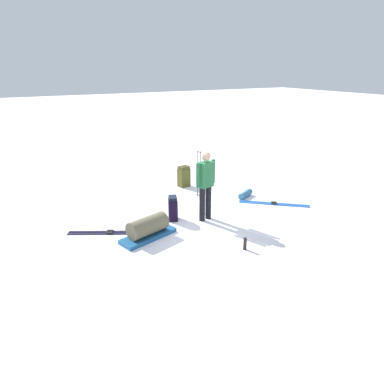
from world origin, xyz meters
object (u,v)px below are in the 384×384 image
ski_pair_near (110,233)px  ski_poles_planted_near (199,172)px  gear_sled (148,228)px  thermos_bottle (245,244)px  sleeping_mat_rolled (245,194)px  backpack_large_dark (184,177)px  ski_pair_far (274,204)px  skier_standing (206,182)px  backpack_bright (173,208)px

ski_pair_near → ski_poles_planted_near: (-0.99, 2.87, 0.73)m
gear_sled → thermos_bottle: size_ratio=5.17×
gear_sled → thermos_bottle: 2.10m
ski_pair_near → sleeping_mat_rolled: 4.05m
gear_sled → sleeping_mat_rolled: (-0.95, 3.35, -0.13)m
backpack_large_dark → thermos_bottle: 4.11m
gear_sled → sleeping_mat_rolled: bearing=105.8°
backpack_large_dark → ski_pair_far: bearing=30.8°
backpack_large_dark → sleeping_mat_rolled: backpack_large_dark is taller
ski_pair_near → backpack_large_dark: size_ratio=2.66×
skier_standing → sleeping_mat_rolled: bearing=112.4°
backpack_large_dark → sleeping_mat_rolled: (1.67, 1.11, -0.23)m
backpack_bright → ski_poles_planted_near: (-1.02, 1.31, 0.45)m
gear_sled → skier_standing: bearing=97.8°
backpack_bright → ski_pair_near: bearing=-91.3°
ski_pair_near → backpack_bright: size_ratio=2.88×
backpack_large_dark → ski_pair_near: bearing=-55.5°
skier_standing → backpack_large_dark: skier_standing is taller
gear_sled → sleeping_mat_rolled: size_ratio=2.44×
sleeping_mat_rolled → ski_pair_near: bearing=-85.2°
skier_standing → thermos_bottle: (1.64, -0.04, -0.82)m
backpack_large_dark → thermos_bottle: (4.04, -0.70, -0.19)m
ski_poles_planted_near → thermos_bottle: ski_poles_planted_near is taller
backpack_large_dark → thermos_bottle: bearing=-9.8°
backpack_large_dark → backpack_bright: 2.45m
ski_poles_planted_near → sleeping_mat_rolled: (0.65, 1.16, -0.65)m
ski_pair_near → backpack_large_dark: backpack_large_dark is taller
skier_standing → gear_sled: size_ratio=1.26×
skier_standing → ski_pair_far: skier_standing is taller
backpack_bright → gear_sled: 1.06m
skier_standing → ski_pair_near: skier_standing is taller
skier_standing → backpack_large_dark: bearing=164.5°
ski_pair_far → sleeping_mat_rolled: size_ratio=2.81×
backpack_bright → gear_sled: size_ratio=0.45×
ski_pair_far → thermos_bottle: size_ratio=5.94×
backpack_bright → sleeping_mat_rolled: backpack_bright is taller
backpack_large_dark → gear_sled: 3.45m
gear_sled → ski_poles_planted_near: bearing=126.2°
sleeping_mat_rolled → thermos_bottle: thermos_bottle is taller
ski_poles_planted_near → thermos_bottle: size_ratio=5.16×
ski_pair_near → sleeping_mat_rolled: bearing=94.8°
ski_pair_far → sleeping_mat_rolled: 0.88m
gear_sled → thermos_bottle: bearing=47.2°
ski_pair_near → gear_sled: 0.94m
skier_standing → ski_pair_far: size_ratio=1.10×
ski_poles_planted_near → sleeping_mat_rolled: 1.48m
sleeping_mat_rolled → skier_standing: bearing=-67.6°
backpack_bright → sleeping_mat_rolled: size_ratio=1.09×
skier_standing → ski_poles_planted_near: size_ratio=1.27×
ski_pair_far → backpack_bright: (-0.43, -2.83, 0.28)m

